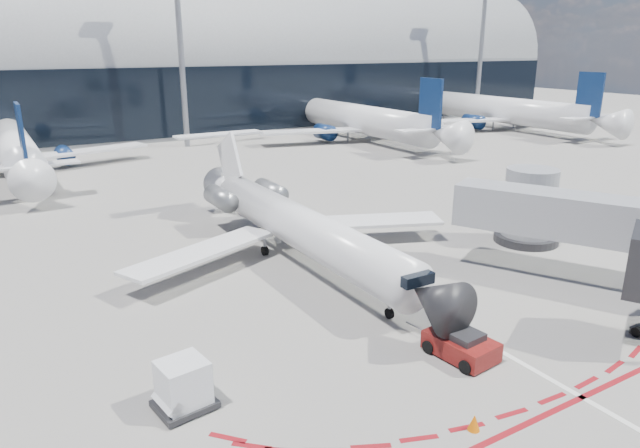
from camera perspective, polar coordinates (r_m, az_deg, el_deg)
ground at (r=30.34m, az=6.79°, el=-6.25°), size 260.00×260.00×0.00m
apron_centerline at (r=31.81m, az=4.61°, el=-5.02°), size 0.25×40.00×0.01m
apron_stop_bar at (r=23.44m, az=24.74°, el=-15.47°), size 14.00×0.25×0.01m
terminal_building at (r=88.60m, az=-20.20°, el=14.05°), size 150.00×24.15×24.00m
jet_bridge at (r=34.15m, az=23.33°, el=0.49°), size 10.03×15.20×4.90m
light_mast_centre at (r=73.31m, az=-13.80°, el=17.23°), size 0.70×0.70×25.00m
light_mast_east at (r=100.46m, az=15.86°, el=17.00°), size 0.70×0.70×25.00m
regional_jet at (r=33.54m, az=-2.67°, el=0.10°), size 20.81×25.66×6.43m
pushback_tug at (r=24.29m, az=13.94°, el=-11.69°), size 2.16×4.51×1.15m
uld_container at (r=20.96m, az=-13.50°, el=-15.46°), size 2.16×1.91×1.83m
safety_cone_left at (r=20.45m, az=15.16°, el=-18.61°), size 0.41×0.41×0.57m
bg_airliner_1 at (r=64.71m, az=-28.47°, el=8.92°), size 30.19×31.96×9.77m
bg_airliner_2 at (r=77.69m, az=3.82°, el=12.43°), size 33.63×35.60×10.88m
bg_airliner_3 at (r=92.26m, az=17.69°, el=12.54°), size 34.43×36.46×11.14m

